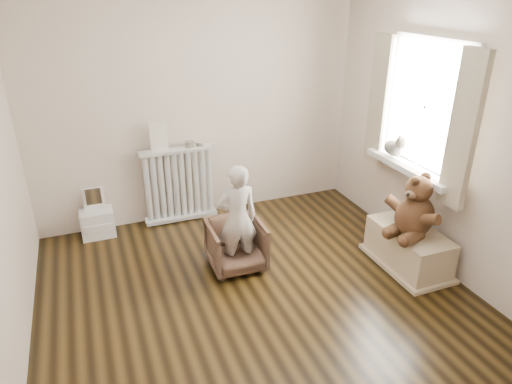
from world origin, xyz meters
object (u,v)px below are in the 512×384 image
object	(u,v)px
child	(237,219)
toy_vanity	(96,212)
armchair	(236,245)
radiator	(180,189)
plush_cat	(395,147)
teddy_bear	(416,206)
toy_bench	(408,247)

from	to	relation	value
child	toy_vanity	bearing A→B (deg)	-42.92
armchair	child	size ratio (longest dim) A/B	0.50
child	radiator	bearing A→B (deg)	-75.60
armchair	plush_cat	bearing A→B (deg)	1.02
armchair	plush_cat	xyz separation A→B (m)	(1.67, -0.00, 0.77)
toy_vanity	armchair	world-z (taller)	toy_vanity
teddy_bear	armchair	bearing A→B (deg)	141.63
armchair	toy_bench	distance (m)	1.63
toy_vanity	plush_cat	xyz separation A→B (m)	(2.85, -1.10, 0.72)
toy_vanity	child	bearing A→B (deg)	-44.10
toy_vanity	plush_cat	distance (m)	3.14
armchair	teddy_bear	size ratio (longest dim) A/B	0.88
toy_bench	teddy_bear	distance (m)	0.48
toy_vanity	toy_bench	world-z (taller)	toy_vanity
toy_vanity	toy_bench	xyz separation A→B (m)	(2.71, -1.66, -0.08)
armchair	child	world-z (taller)	child
plush_cat	toy_bench	bearing A→B (deg)	-102.51
teddy_bear	plush_cat	world-z (taller)	plush_cat
teddy_bear	plush_cat	size ratio (longest dim) A/B	2.04
child	teddy_bear	distance (m)	1.60
armchair	toy_vanity	bearing A→B (deg)	138.35
radiator	toy_vanity	size ratio (longest dim) A/B	1.60
child	teddy_bear	world-z (taller)	child
child	teddy_bear	xyz separation A→B (m)	(1.48, -0.58, 0.13)
toy_vanity	plush_cat	size ratio (longest dim) A/B	1.88
toy_bench	teddy_bear	size ratio (longest dim) A/B	1.39
toy_bench	radiator	bearing A→B (deg)	136.84
armchair	toy_bench	size ratio (longest dim) A/B	0.64
toy_vanity	armchair	size ratio (longest dim) A/B	1.04
armchair	plush_cat	size ratio (longest dim) A/B	1.80
child	toy_bench	world-z (taller)	child
armchair	teddy_bear	distance (m)	1.67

